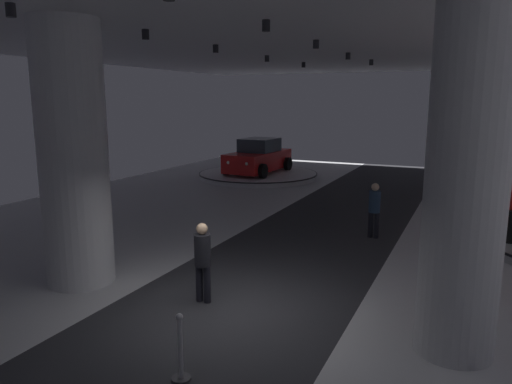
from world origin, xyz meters
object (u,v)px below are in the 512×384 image
display_platform_far_left (258,175)px  display_car_far_left (258,157)px  display_platform_deep_right (511,174)px  visitor_walking_far (203,258)px  visitor_walking_near (374,207)px  column_right (466,179)px  column_left (73,156)px

display_platform_far_left → display_car_far_left: 0.88m
display_platform_deep_right → display_platform_far_left: bearing=-153.9°
display_car_far_left → visitor_walking_far: bearing=-69.5°
display_platform_far_left → visitor_walking_near: (7.43, -8.31, 0.76)m
column_right → display_platform_deep_right: (1.77, 19.80, -2.62)m
visitor_walking_far → display_car_far_left: bearing=110.5°
column_left → visitor_walking_near: size_ratio=3.46×
display_platform_far_left → display_car_far_left: display_car_far_left is taller
column_right → visitor_walking_far: (-4.54, -0.05, -1.84)m
visitor_walking_near → display_car_far_left: bearing=131.7°
display_platform_deep_right → visitor_walking_far: visitor_walking_far is taller
display_platform_far_left → visitor_walking_near: visitor_walking_near is taller
column_left → display_car_far_left: column_left is taller
column_right → visitor_walking_near: column_right is taller
column_right → visitor_walking_near: bearing=112.5°
display_platform_deep_right → column_left: bearing=-114.9°
display_platform_deep_right → visitor_walking_far: size_ratio=3.57×
display_car_far_left → display_platform_deep_right: bearing=25.9°
display_car_far_left → visitor_walking_far: 15.15m
display_platform_far_left → visitor_walking_far: bearing=-69.5°
display_platform_far_left → display_platform_deep_right: (11.61, 5.68, -0.02)m
column_left → column_right: size_ratio=1.00×
display_platform_far_left → visitor_walking_far: size_ratio=3.75×
column_left → visitor_walking_near: (5.11, 6.03, -1.84)m
display_car_far_left → display_platform_deep_right: (11.61, 5.65, -0.90)m
visitor_walking_near → visitor_walking_far: (-2.12, -5.86, 0.00)m
column_left → display_platform_deep_right: bearing=65.1°
display_platform_far_left → display_platform_deep_right: bearing=26.1°
display_car_far_left → visitor_walking_far: size_ratio=2.71×
visitor_walking_near → display_platform_deep_right: bearing=73.4°
column_right → display_platform_far_left: 17.40m
column_right → display_platform_far_left: (-9.84, 14.12, -2.60)m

